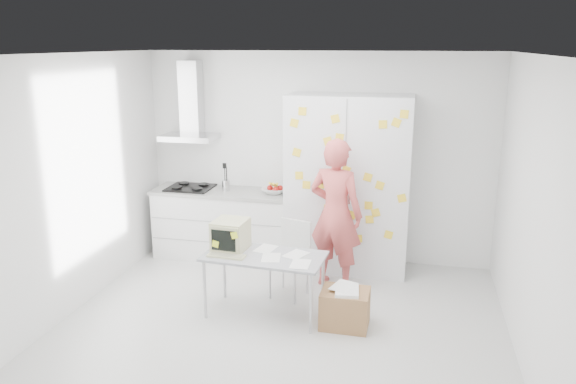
% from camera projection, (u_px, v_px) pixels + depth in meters
% --- Properties ---
extents(floor, '(4.50, 4.00, 0.02)m').
position_uv_depth(floor, '(281.00, 326.00, 5.74)').
color(floor, silver).
rests_on(floor, ground).
extents(walls, '(4.52, 4.01, 2.70)m').
position_uv_depth(walls, '(297.00, 181.00, 6.07)').
color(walls, white).
rests_on(walls, ground).
extents(ceiling, '(4.50, 4.00, 0.02)m').
position_uv_depth(ceiling, '(281.00, 54.00, 5.04)').
color(ceiling, white).
rests_on(ceiling, walls).
extents(counter_run, '(1.84, 0.63, 1.28)m').
position_uv_depth(counter_run, '(224.00, 223.00, 7.48)').
color(counter_run, white).
rests_on(counter_run, ground).
extents(range_hood, '(0.70, 0.48, 1.01)m').
position_uv_depth(range_hood, '(191.00, 109.00, 7.32)').
color(range_hood, silver).
rests_on(range_hood, walls).
extents(tall_cabinet, '(1.50, 0.68, 2.20)m').
position_uv_depth(tall_cabinet, '(348.00, 184.00, 6.94)').
color(tall_cabinet, silver).
rests_on(tall_cabinet, ground).
extents(person, '(0.74, 0.59, 1.77)m').
position_uv_depth(person, '(336.00, 214.00, 6.46)').
color(person, '#CC524F').
rests_on(person, ground).
extents(desk, '(1.28, 0.70, 0.99)m').
position_uv_depth(desk, '(243.00, 244.00, 5.89)').
color(desk, '#9DA0A7').
rests_on(desk, ground).
extents(chair, '(0.48, 0.48, 0.86)m').
position_uv_depth(chair, '(292.00, 254.00, 6.34)').
color(chair, silver).
rests_on(chair, ground).
extents(cardboard_box, '(0.48, 0.40, 0.42)m').
position_uv_depth(cardboard_box, '(345.00, 308.00, 5.68)').
color(cardboard_box, '#9E7144').
rests_on(cardboard_box, ground).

